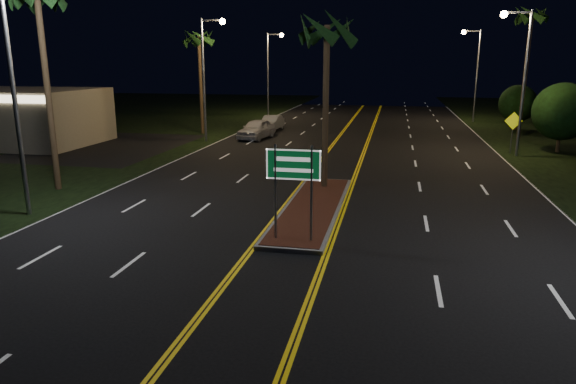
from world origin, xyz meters
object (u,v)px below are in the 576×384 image
(streetlight_right_mid, at_px, (519,66))
(palm_left_far, at_px, (199,39))
(highway_sign, at_px, (293,174))
(warning_sign, at_px, (513,126))
(palm_median, at_px, (327,30))
(streetlight_left_near, at_px, (20,69))
(shrub_mid, at_px, (562,112))
(car_far, at_px, (271,122))
(streetlight_left_far, at_px, (271,64))
(streetlight_left_mid, at_px, (208,65))
(shrub_far, at_px, (518,103))
(median_island, at_px, (313,207))
(palm_right_far, at_px, (532,17))
(streetlight_right_far, at_px, (474,65))
(car_near, at_px, (256,127))

(streetlight_right_mid, distance_m, palm_left_far, 24.26)
(highway_sign, relative_size, warning_sign, 1.17)
(palm_median, height_order, palm_left_far, palm_left_far)
(streetlight_right_mid, height_order, warning_sign, streetlight_right_mid)
(palm_left_far, bearing_deg, streetlight_left_near, -84.79)
(shrub_mid, xyz_separation_m, warning_sign, (-3.20, -1.11, -0.93))
(palm_median, xyz_separation_m, car_far, (-7.58, 20.85, -6.52))
(streetlight_left_near, distance_m, shrub_mid, 31.85)
(streetlight_left_far, bearing_deg, streetlight_right_mid, -46.03)
(warning_sign, bearing_deg, palm_left_far, 163.27)
(streetlight_left_mid, bearing_deg, streetlight_left_near, -90.00)
(shrub_mid, relative_size, shrub_far, 1.17)
(median_island, distance_m, palm_left_far, 25.76)
(streetlight_left_near, relative_size, palm_left_far, 1.02)
(highway_sign, bearing_deg, shrub_far, 67.43)
(shrub_far, bearing_deg, shrub_mid, -89.05)
(shrub_far, xyz_separation_m, warning_sign, (-3.00, -13.11, -0.54))
(streetlight_left_mid, relative_size, palm_right_far, 0.87)
(median_island, height_order, car_far, car_far)
(shrub_far, distance_m, warning_sign, 13.46)
(median_island, xyz_separation_m, streetlight_right_far, (10.61, 35.00, 5.57))
(palm_median, bearing_deg, car_near, 115.88)
(streetlight_left_far, height_order, shrub_mid, streetlight_left_far)
(palm_right_far, relative_size, car_near, 1.92)
(streetlight_left_far, relative_size, palm_left_far, 1.02)
(median_island, bearing_deg, streetlight_right_mid, 54.72)
(shrub_mid, bearing_deg, warning_sign, -160.82)
(palm_right_far, relative_size, warning_sign, 3.77)
(shrub_mid, distance_m, car_near, 21.69)
(streetlight_left_mid, relative_size, streetlight_left_far, 1.00)
(highway_sign, distance_m, palm_left_far, 28.77)
(palm_median, distance_m, palm_right_far, 23.40)
(streetlight_right_mid, bearing_deg, palm_left_far, 165.63)
(streetlight_left_near, height_order, palm_median, streetlight_left_near)
(streetlight_right_far, height_order, car_near, streetlight_right_far)
(streetlight_left_mid, distance_m, warning_sign, 21.79)
(streetlight_left_near, xyz_separation_m, car_near, (3.10, 22.00, -4.76))
(highway_sign, bearing_deg, streetlight_right_far, 74.85)
(palm_right_far, bearing_deg, palm_left_far, -175.53)
(median_island, bearing_deg, palm_median, 90.00)
(streetlight_left_mid, xyz_separation_m, streetlight_left_far, (0.00, 20.00, 0.00))
(palm_median, relative_size, shrub_far, 2.10)
(median_island, relative_size, streetlight_left_far, 1.14)
(warning_sign, bearing_deg, shrub_mid, 14.67)
(car_far, bearing_deg, median_island, -69.63)
(streetlight_right_mid, bearing_deg, car_far, 152.80)
(streetlight_right_mid, height_order, shrub_far, streetlight_right_mid)
(streetlight_left_near, distance_m, streetlight_left_mid, 20.00)
(palm_left_far, bearing_deg, shrub_far, 16.74)
(median_island, height_order, streetlight_left_mid, streetlight_left_mid)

